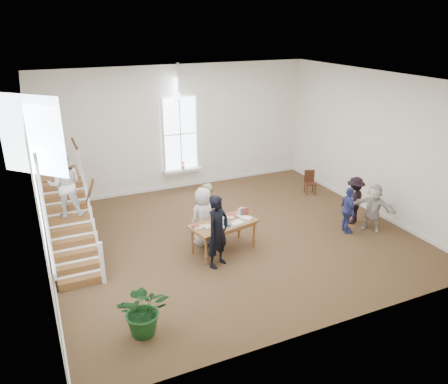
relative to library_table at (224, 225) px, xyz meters
name	(u,v)px	position (x,y,z in m)	size (l,w,h in m)	color
ground	(232,236)	(0.56, 0.67, -0.75)	(10.00, 10.00, 0.00)	#452E1B
room_shell	(182,177)	(0.56, 5.06, -0.35)	(10.49, 10.00, 10.00)	white
staircase	(67,200)	(-3.78, 1.41, 0.87)	(1.10, 4.10, 2.92)	brown
library_table	(224,225)	(0.00, 0.00, 0.00)	(1.93, 1.24, 0.90)	brown
police_officer	(218,231)	(-0.45, -0.65, 0.21)	(0.71, 0.46, 1.93)	black
elderly_woman	(203,216)	(-0.35, 0.60, 0.08)	(0.82, 0.53, 1.67)	beige
person_yellow	(207,209)	(-0.05, 1.10, 0.04)	(0.77, 0.60, 1.58)	#E1DA8C
woman_cluster_a	(348,210)	(3.80, -0.49, -0.04)	(0.83, 0.35, 1.42)	navy
woman_cluster_b	(354,200)	(4.40, -0.04, 0.00)	(0.97, 0.56, 1.50)	black
woman_cluster_c	(373,208)	(4.56, -0.69, -0.02)	(1.36, 0.43, 1.47)	beige
floor_plant	(144,309)	(-2.84, -2.47, -0.19)	(1.02, 0.88, 1.13)	#133E16
side_chair	(310,181)	(4.59, 2.57, -0.28)	(0.47, 0.47, 0.87)	#35180E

